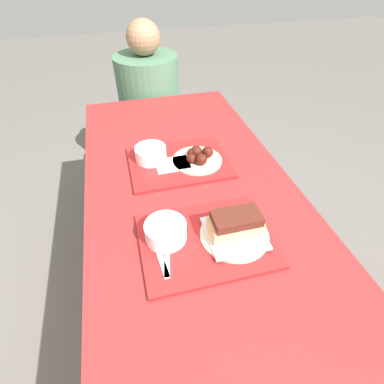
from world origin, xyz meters
The scene contains 13 objects.
ground_plane centered at (0.00, 0.00, 0.00)m, with size 12.00×12.00×0.00m, color #605B56.
picnic_table centered at (0.00, 0.00, 0.67)m, with size 0.77×1.86×0.77m.
picnic_bench_far centered at (0.00, 1.15, 0.37)m, with size 0.73×0.28×0.45m.
tray_near centered at (-0.02, -0.16, 0.78)m, with size 0.40×0.31×0.01m.
tray_far centered at (-0.01, 0.26, 0.78)m, with size 0.40×0.31×0.01m.
bowl_coleslaw_near centered at (-0.14, -0.12, 0.82)m, with size 0.13×0.13×0.06m.
brisket_sandwich_plate centered at (0.07, -0.17, 0.82)m, with size 0.21×0.21×0.09m.
plastic_fork_near centered at (-0.17, -0.18, 0.79)m, with size 0.03×0.17×0.00m.
plastic_knife_near centered at (-0.15, -0.18, 0.79)m, with size 0.05×0.17×0.00m.
bowl_coleslaw_far centered at (-0.12, 0.30, 0.82)m, with size 0.13×0.13×0.06m.
wings_plate_far centered at (0.06, 0.24, 0.80)m, with size 0.20×0.20×0.06m.
napkin_far centered at (-0.04, 0.24, 0.79)m, with size 0.13×0.09×0.01m.
person_seated_across centered at (-0.01, 1.15, 0.72)m, with size 0.39×0.39×0.69m.
Camera 1 is at (-0.21, -0.72, 1.48)m, focal length 28.00 mm.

